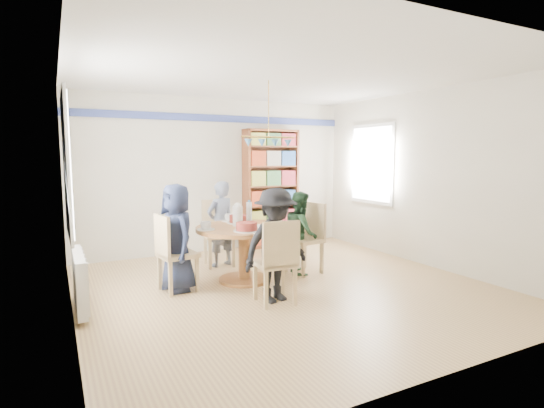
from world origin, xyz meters
TOP-DOWN VIEW (x-y plane):
  - ground at (0.00, 0.00)m, footprint 5.00×5.00m
  - room_shell at (-0.26, 0.87)m, footprint 5.00×5.00m
  - radiator at (-2.42, 0.30)m, footprint 0.12×1.00m
  - dining_table at (-0.36, 0.52)m, footprint 1.30×1.30m
  - chair_left at (-1.36, 0.50)m, footprint 0.49×0.49m
  - chair_right at (0.65, 0.51)m, footprint 0.53×0.53m
  - chair_far at (-0.37, 1.54)m, footprint 0.50×0.50m
  - chair_near at (-0.40, -0.51)m, footprint 0.47×0.47m
  - person_left at (-1.27, 0.55)m, footprint 0.53×0.72m
  - person_right at (0.53, 0.52)m, footprint 0.63×0.71m
  - person_far at (-0.36, 1.42)m, footprint 0.55×0.44m
  - person_near at (-0.36, -0.38)m, footprint 0.94×0.64m
  - bookshelf at (0.98, 2.34)m, footprint 1.04×0.31m
  - tableware at (-0.39, 0.55)m, footprint 1.30×1.30m

SIDE VIEW (x-z plane):
  - ground at x=0.00m, z-range 0.00..0.00m
  - radiator at x=-2.42m, z-range 0.05..0.65m
  - chair_left at x=-1.36m, z-range 0.05..1.03m
  - chair_near at x=-0.40m, z-range 0.05..1.04m
  - chair_far at x=-0.37m, z-range 0.05..1.06m
  - dining_table at x=-0.36m, z-range 0.18..0.93m
  - chair_right at x=0.65m, z-range 0.05..1.07m
  - person_right at x=0.53m, z-range 0.00..1.19m
  - person_far at x=-0.36m, z-range 0.00..1.32m
  - person_near at x=-0.36m, z-range 0.00..1.33m
  - person_left at x=-1.27m, z-range 0.00..1.36m
  - tableware at x=-0.39m, z-range 0.65..1.00m
  - bookshelf at x=0.98m, z-range -0.02..2.16m
  - room_shell at x=-0.26m, z-range -0.85..4.15m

